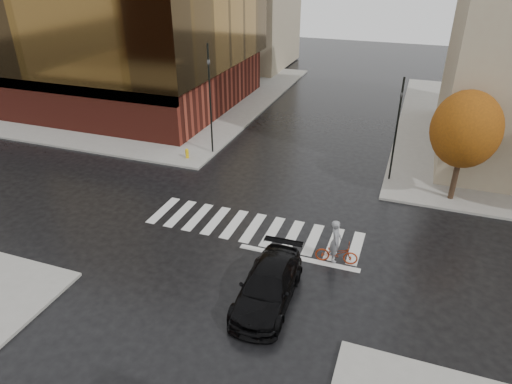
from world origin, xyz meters
TOP-DOWN VIEW (x-y plane):
  - ground at (0.00, 0.00)m, footprint 120.00×120.00m
  - sidewalk_nw at (-21.00, 21.00)m, footprint 30.00×30.00m
  - crosswalk at (0.00, 0.50)m, footprint 12.00×3.00m
  - office_glass at (-22.00, 17.99)m, footprint 27.00×19.00m
  - tree_ne_a at (10.00, 7.40)m, footprint 3.80×3.80m
  - sedan at (2.57, -4.66)m, footprint 2.33×5.37m
  - cyclist at (4.74, -1.00)m, footprint 2.08×0.94m
  - traffic_light_nw at (-6.30, 9.00)m, footprint 0.23×0.20m
  - traffic_light_ne at (6.30, 8.84)m, footprint 0.19×0.20m
  - fire_hydrant at (-7.51, 7.35)m, footprint 0.25×0.25m
  - manhole at (2.89, -2.00)m, footprint 0.73×0.73m

SIDE VIEW (x-z plane):
  - ground at x=0.00m, z-range 0.00..0.00m
  - crosswalk at x=0.00m, z-range 0.00..0.01m
  - manhole at x=2.89m, z-range 0.00..0.01m
  - sidewalk_nw at x=-21.00m, z-range 0.00..0.15m
  - fire_hydrant at x=-7.51m, z-range 0.18..0.89m
  - sedan at x=2.57m, z-range 0.00..1.54m
  - cyclist at x=4.74m, z-range -0.36..1.92m
  - traffic_light_ne at x=6.30m, z-range 0.53..7.11m
  - tree_ne_a at x=10.00m, z-range 1.20..7.71m
  - traffic_light_nw at x=-6.30m, z-range 0.73..8.41m
  - office_glass at x=-22.00m, z-range 0.28..16.28m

